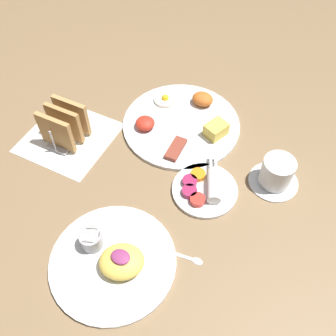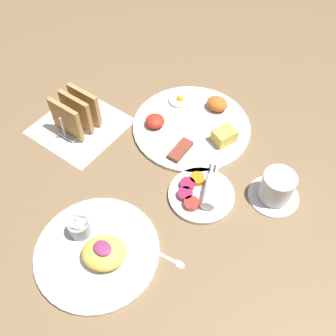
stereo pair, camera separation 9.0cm
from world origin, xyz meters
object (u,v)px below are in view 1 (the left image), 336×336
(plate_condiments, at_px, (205,188))
(toast_rack, at_px, (65,124))
(plate_breakfast, at_px, (182,122))
(coffee_cup, at_px, (276,173))
(plate_foreground, at_px, (113,259))

(plate_condiments, relative_size, toast_rack, 1.51)
(plate_breakfast, xyz_separation_m, coffee_cup, (0.28, -0.08, 0.03))
(toast_rack, xyz_separation_m, coffee_cup, (0.53, 0.10, -0.02))
(plate_breakfast, height_order, coffee_cup, coffee_cup)
(plate_breakfast, xyz_separation_m, plate_foreground, (0.04, -0.43, 0.00))
(coffee_cup, bearing_deg, plate_foreground, -124.34)
(plate_foreground, height_order, coffee_cup, coffee_cup)
(plate_breakfast, relative_size, plate_foreground, 1.20)
(plate_condiments, bearing_deg, plate_foreground, -111.62)
(plate_breakfast, height_order, plate_condiments, plate_breakfast)
(plate_foreground, relative_size, toast_rack, 2.30)
(coffee_cup, bearing_deg, toast_rack, -169.06)
(plate_foreground, distance_m, coffee_cup, 0.43)
(plate_condiments, bearing_deg, plate_breakfast, 128.79)
(plate_foreground, distance_m, toast_rack, 0.39)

